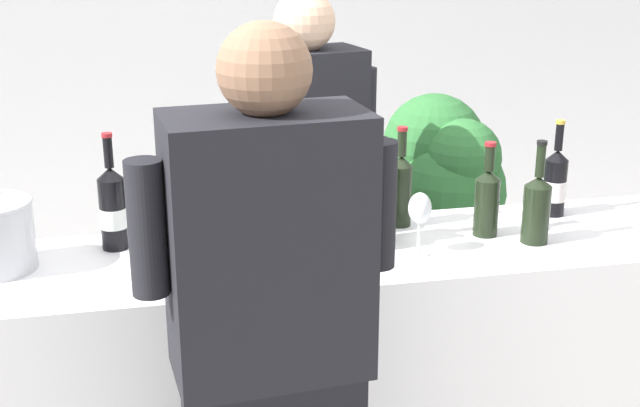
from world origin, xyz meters
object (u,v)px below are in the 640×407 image
(potted_shrub, at_px, (439,189))
(person_server, at_px, (305,221))
(wine_bottle_0, at_px, (487,200))
(wine_bottle_4, at_px, (537,207))
(wine_bottle_3, at_px, (555,182))
(person_guest, at_px, (271,403))
(wine_bottle_2, at_px, (401,188))
(wine_bottle_7, at_px, (380,205))
(wine_bottle_1, at_px, (351,213))
(wine_bottle_6, at_px, (346,197))
(wine_bottle_8, at_px, (113,208))
(wine_glass, at_px, (420,211))
(wine_bottle_5, at_px, (206,226))

(potted_shrub, bearing_deg, person_server, -155.58)
(wine_bottle_0, height_order, wine_bottle_4, wine_bottle_4)
(wine_bottle_3, distance_m, potted_shrub, 0.83)
(wine_bottle_4, distance_m, person_guest, 1.08)
(wine_bottle_2, distance_m, wine_bottle_3, 0.54)
(wine_bottle_7, bearing_deg, wine_bottle_1, -150.79)
(wine_bottle_6, bearing_deg, wine_bottle_1, -98.44)
(wine_bottle_1, bearing_deg, wine_bottle_3, 13.58)
(wine_bottle_0, distance_m, wine_bottle_8, 1.15)
(wine_bottle_2, xyz_separation_m, wine_glass, (-0.02, -0.25, 0.01))
(wine_bottle_1, relative_size, wine_bottle_7, 0.99)
(wine_bottle_5, bearing_deg, wine_bottle_3, 8.62)
(wine_bottle_1, distance_m, wine_bottle_6, 0.14)
(wine_bottle_0, distance_m, wine_bottle_6, 0.44)
(wine_bottle_5, height_order, person_server, person_server)
(wine_bottle_8, distance_m, person_guest, 0.88)
(wine_bottle_3, height_order, wine_bottle_4, wine_bottle_3)
(wine_bottle_8, relative_size, person_server, 0.21)
(wine_bottle_0, xyz_separation_m, wine_bottle_4, (0.12, -0.09, -0.00))
(wine_bottle_6, height_order, potted_shrub, wine_bottle_6)
(wine_bottle_1, distance_m, wine_bottle_5, 0.43)
(wine_bottle_0, bearing_deg, wine_bottle_5, -177.09)
(wine_bottle_4, xyz_separation_m, person_server, (-0.58, 0.72, -0.26))
(wine_bottle_3, relative_size, wine_bottle_6, 0.95)
(wine_bottle_0, relative_size, wine_bottle_4, 0.94)
(wine_bottle_0, height_order, wine_bottle_7, wine_bottle_7)
(wine_bottle_8, bearing_deg, potted_shrub, 30.68)
(wine_bottle_8, relative_size, person_guest, 0.21)
(wine_bottle_5, bearing_deg, person_server, 57.81)
(wine_bottle_3, bearing_deg, wine_bottle_5, -171.38)
(wine_bottle_8, distance_m, wine_glass, 0.91)
(wine_bottle_0, height_order, wine_bottle_5, wine_bottle_5)
(person_server, bearing_deg, person_guest, -104.74)
(wine_glass, bearing_deg, potted_shrub, 66.80)
(wine_bottle_2, relative_size, potted_shrub, 0.27)
(wine_bottle_8, xyz_separation_m, person_server, (0.68, 0.49, -0.27))
(wine_bottle_0, relative_size, wine_bottle_3, 0.93)
(wine_glass, relative_size, person_server, 0.11)
(wine_bottle_7, xyz_separation_m, person_guest, (-0.44, -0.64, -0.25))
(person_server, bearing_deg, wine_bottle_5, -122.19)
(wine_bottle_5, bearing_deg, wine_bottle_1, -0.42)
(wine_bottle_6, relative_size, person_server, 0.20)
(wine_bottle_3, height_order, wine_bottle_6, wine_bottle_6)
(wine_bottle_0, height_order, wine_bottle_1, wine_bottle_1)
(wine_bottle_1, distance_m, wine_bottle_7, 0.12)
(wine_bottle_8, bearing_deg, wine_bottle_4, -9.91)
(wine_bottle_5, relative_size, wine_bottle_8, 0.88)
(wine_bottle_8, bearing_deg, wine_bottle_5, -33.46)
(wine_bottle_2, distance_m, wine_bottle_4, 0.43)
(wine_bottle_4, bearing_deg, wine_bottle_2, 147.16)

